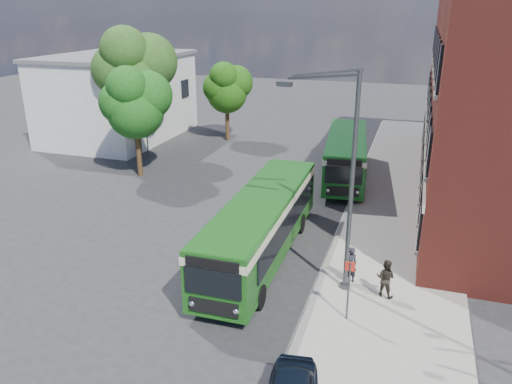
% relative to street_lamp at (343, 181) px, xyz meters
% --- Properties ---
extents(ground, '(120.00, 120.00, 0.00)m').
position_rel_street_lamp_xyz_m(ground, '(-4.84, 2.00, -4.79)').
color(ground, '#29292C').
rests_on(ground, ground).
extents(pavement, '(6.00, 48.00, 0.15)m').
position_rel_street_lamp_xyz_m(pavement, '(2.16, 10.00, -4.72)').
color(pavement, gray).
rests_on(pavement, ground).
extents(kerb_line, '(0.12, 48.00, 0.01)m').
position_rel_street_lamp_xyz_m(kerb_line, '(-0.89, 10.00, -4.79)').
color(kerb_line, beige).
rests_on(kerb_line, ground).
extents(white_building, '(9.40, 13.40, 7.30)m').
position_rel_street_lamp_xyz_m(white_building, '(-22.84, 20.00, -1.13)').
color(white_building, silver).
rests_on(white_building, ground).
extents(flagpole, '(0.95, 0.10, 9.00)m').
position_rel_street_lamp_xyz_m(flagpole, '(-17.29, 15.00, 0.15)').
color(flagpole, '#3B3E40').
rests_on(flagpole, ground).
extents(street_lamp, '(2.96, 2.38, 9.00)m').
position_rel_street_lamp_xyz_m(street_lamp, '(0.00, 0.00, 0.00)').
color(street_lamp, '#3B3E40').
rests_on(street_lamp, ground).
extents(bus_stop_sign, '(0.35, 0.08, 2.52)m').
position_rel_street_lamp_xyz_m(bus_stop_sign, '(0.76, -2.20, -3.28)').
color(bus_stop_sign, '#3B3E40').
rests_on(bus_stop_sign, ground).
extents(bus_front, '(2.76, 12.21, 3.02)m').
position_rel_street_lamp_xyz_m(bus_front, '(-3.84, 1.83, -2.96)').
color(bus_front, '#195317').
rests_on(bus_front, ground).
extents(bus_rear, '(3.79, 10.94, 3.02)m').
position_rel_street_lamp_xyz_m(bus_rear, '(-1.84, 14.56, -2.96)').
color(bus_rear, '#15611B').
rests_on(bus_rear, ground).
extents(pedestrian_a, '(0.71, 0.64, 1.63)m').
position_rel_street_lamp_xyz_m(pedestrian_a, '(0.47, 0.50, -3.82)').
color(pedestrian_a, black).
rests_on(pedestrian_a, pavement).
extents(pedestrian_b, '(0.91, 0.79, 1.59)m').
position_rel_street_lamp_xyz_m(pedestrian_b, '(1.96, -0.12, -3.84)').
color(pedestrian_b, black).
rests_on(pedestrian_b, pavement).
extents(tree_left, '(4.51, 4.29, 7.61)m').
position_rel_street_lamp_xyz_m(tree_left, '(-15.51, 10.71, 0.37)').
color(tree_left, '#362513').
rests_on(tree_left, ground).
extents(tree_mid, '(5.88, 5.59, 9.93)m').
position_rel_street_lamp_xyz_m(tree_mid, '(-17.97, 14.87, 1.95)').
color(tree_mid, '#362513').
rests_on(tree_mid, ground).
extents(tree_right, '(4.05, 3.86, 6.85)m').
position_rel_street_lamp_xyz_m(tree_right, '(-13.30, 21.95, -0.15)').
color(tree_right, '#362513').
rests_on(tree_right, ground).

